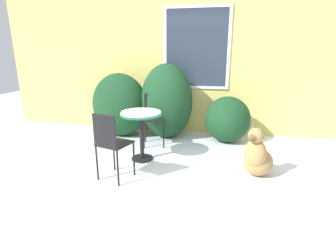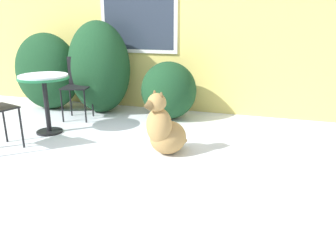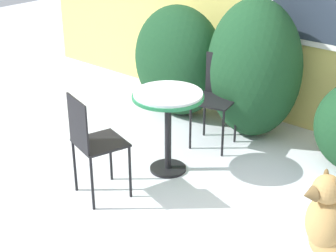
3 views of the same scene
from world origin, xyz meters
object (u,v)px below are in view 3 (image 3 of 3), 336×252
(patio_chair_far_side, at_px, (93,141))
(dog, at_px, (334,229))
(patio_chair_near_table, at_px, (217,95))
(patio_table, at_px, (168,107))

(patio_chair_far_side, relative_size, dog, 1.26)
(patio_chair_far_side, bearing_deg, patio_chair_near_table, -80.42)
(patio_table, bearing_deg, patio_chair_far_side, -103.45)
(patio_table, height_order, patio_chair_near_table, patio_chair_near_table)
(patio_chair_near_table, xyz_separation_m, dog, (1.74, -1.01, -0.26))
(patio_chair_far_side, bearing_deg, dog, -148.58)
(patio_chair_near_table, relative_size, patio_chair_far_side, 1.00)
(patio_chair_far_side, distance_m, dog, 2.01)
(patio_table, relative_size, dog, 1.06)
(patio_chair_far_side, xyz_separation_m, dog, (1.93, 0.51, -0.26))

